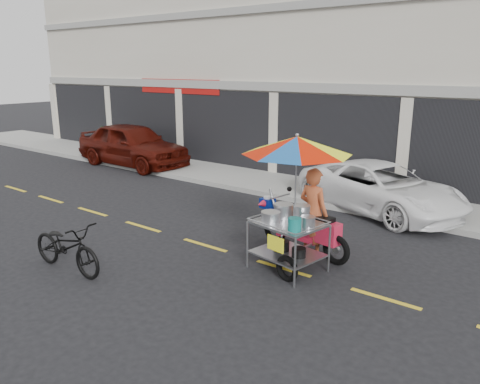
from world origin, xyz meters
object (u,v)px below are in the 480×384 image
Objects in this scene: near_bicycle at (67,246)px; food_vendor_rig at (301,183)px; maroon_sedan at (132,145)px; white_pickup at (381,188)px.

near_bicycle is 4.55m from food_vendor_rig.
maroon_sedan is at bearing 166.64° from food_vendor_rig.
white_pickup is at bearing -26.23° from near_bicycle.
food_vendor_rig is at bearing -159.71° from white_pickup.
maroon_sedan is 2.63× the size of near_bicycle.
white_pickup is at bearing -89.06° from maroon_sedan.
white_pickup is 4.44m from food_vendor_rig.
food_vendor_rig reaches higher than white_pickup.
near_bicycle is (6.62, -7.19, -0.34)m from maroon_sedan.
maroon_sedan reaches higher than white_pickup.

